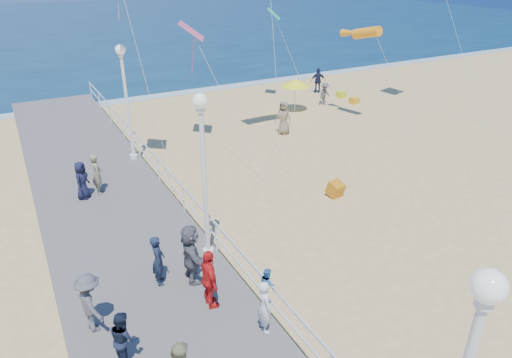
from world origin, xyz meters
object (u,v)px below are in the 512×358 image
woman_holding_toddler (265,306)px  spectator_6 (97,174)px  spectator_0 (158,260)px  beach_umbrella (296,83)px  beach_walker_a (325,94)px  beach_walker_c (284,118)px  toddler_held (267,284)px  spectator_5 (191,254)px  lamp_post_mid (204,162)px  spectator_4 (82,180)px  spectator_7 (124,338)px  lamp_post_far (126,92)px  beach_chair_left (354,101)px  beach_chair_right (341,95)px  beach_walker_b (318,81)px  box_kite (335,190)px  spectator_2 (90,303)px  spectator_3 (209,280)px

woman_holding_toddler → spectator_6: (-2.13, 9.86, 0.10)m
spectator_0 → beach_umbrella: beach_umbrella is taller
beach_walker_a → beach_walker_c: bearing=-164.3°
toddler_held → beach_walker_c: size_ratio=0.47×
woman_holding_toddler → spectator_5: size_ratio=0.82×
toddler_held → spectator_6: size_ratio=0.53×
beach_umbrella → lamp_post_mid: bearing=-132.5°
spectator_4 → spectator_7: spectator_4 is taller
spectator_0 → lamp_post_far: bearing=2.9°
beach_chair_left → beach_chair_right: same height
lamp_post_far → beach_chair_left: lamp_post_far is taller
toddler_held → spectator_0: size_ratio=0.57×
beach_walker_a → beach_chair_left: (1.99, -0.80, -0.56)m
beach_walker_b → beach_chair_right: beach_walker_b is taller
beach_walker_c → box_kite: bearing=-47.5°
lamp_post_far → spectator_4: 4.82m
spectator_2 → beach_umbrella: 20.98m
box_kite → beach_chair_right: box_kite is taller
spectator_4 → box_kite: spectator_4 is taller
spectator_7 → lamp_post_far: bearing=-24.7°
spectator_3 → spectator_7: 2.66m
lamp_post_mid → beach_chair_right: lamp_post_mid is taller
lamp_post_far → spectator_6: 4.35m
box_kite → beach_walker_c: bearing=67.4°
lamp_post_mid → spectator_5: (-0.92, -0.96, -2.34)m
spectator_5 → beach_umbrella: (12.46, 13.55, 0.59)m
spectator_5 → beach_walker_a: (15.14, 13.97, -0.56)m
toddler_held → spectator_5: spectator_5 is taller
spectator_6 → toddler_held: bearing=-165.4°
toddler_held → spectator_3: size_ratio=0.51×
spectator_0 → spectator_7: bearing=160.3°
spectator_0 → beach_walker_b: 23.89m
lamp_post_mid → spectator_5: 2.69m
spectator_0 → box_kite: 8.73m
toddler_held → beach_chair_left: (16.10, 15.82, -1.50)m
spectator_2 → beach_chair_left: spectator_2 is taller
spectator_4 → spectator_2: bearing=-153.9°
lamp_post_mid → beach_walker_a: lamp_post_mid is taller
beach_walker_c → beach_umbrella: beach_umbrella is taller
spectator_7 → beach_walker_b: bearing=-54.2°
box_kite → beach_chair_left: box_kite is taller
spectator_0 → spectator_7: 2.96m
beach_walker_c → beach_chair_right: 8.95m
lamp_post_far → beach_walker_c: size_ratio=2.77×
lamp_post_mid → spectator_4: size_ratio=3.44×
spectator_6 → spectator_4: bearing=103.6°
spectator_3 → beach_walker_b: size_ratio=0.97×
spectator_6 → beach_walker_a: bearing=-65.7°
lamp_post_far → beach_umbrella: size_ratio=2.49×
lamp_post_far → spectator_2: (-3.88, -10.62, -2.43)m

